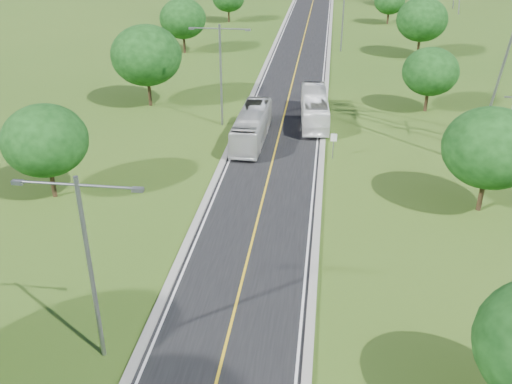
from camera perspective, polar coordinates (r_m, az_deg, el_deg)
ground at (r=71.79m, az=3.62°, el=10.69°), size 260.00×260.00×0.00m
road at (r=77.54m, az=3.95°, el=11.97°), size 8.00×150.00×0.06m
curb_left at (r=77.87m, az=0.76°, el=12.16°), size 0.50×150.00×0.22m
curb_right at (r=77.39m, az=7.16°, el=11.86°), size 0.50×150.00×0.22m
speed_limit_sign at (r=50.34m, az=7.76°, el=5.00°), size 0.55×0.09×2.40m
streetlight_near_left at (r=27.36m, az=-16.42°, el=-6.17°), size 5.90×0.25×10.00m
streetlight_mid_left at (r=56.56m, az=-3.56°, el=12.36°), size 5.90×0.25×10.00m
streetlight_far_right at (r=87.88m, az=8.73°, el=17.52°), size 5.90×0.25×10.00m
tree_lb at (r=44.87m, az=-20.34°, el=4.85°), size 6.30×6.30×7.33m
tree_lc at (r=63.57m, az=-10.91°, el=13.28°), size 7.56×7.56×8.79m
tree_ld at (r=86.79m, az=-7.33°, el=16.82°), size 6.72×6.72×7.82m
tree_rb at (r=43.24m, az=22.42°, el=4.09°), size 6.72×6.72×7.82m
tree_rc at (r=63.65m, az=17.05°, el=11.44°), size 5.88×5.88×6.84m
tree_rd at (r=86.92m, az=16.26°, el=16.22°), size 7.14×7.14×8.30m
tree_re at (r=110.35m, az=13.22°, el=18.09°), size 5.46×5.46×6.35m
bus_outbound at (r=58.74m, az=5.87°, el=8.37°), size 3.29×10.91×3.00m
bus_inbound at (r=53.58m, az=-0.43°, el=6.60°), size 2.69×10.66×2.96m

